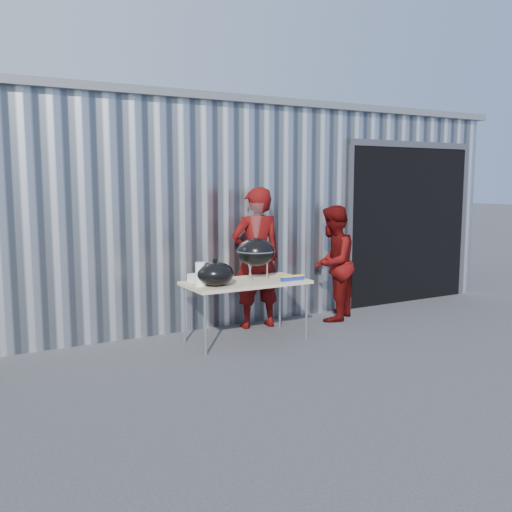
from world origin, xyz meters
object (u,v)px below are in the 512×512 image
kettle_grill (256,247)px  person_bystander (333,263)px  folding_table (246,284)px  person_cook (256,258)px

kettle_grill → person_bystander: 1.50m
folding_table → person_cook: bearing=49.4°
folding_table → person_cook: size_ratio=0.79×
folding_table → person_bystander: 1.63m
kettle_grill → person_cook: person_cook is taller
person_bystander → folding_table: bearing=-23.3°
kettle_grill → person_bystander: (1.43, 0.32, -0.35)m
kettle_grill → person_cook: size_ratio=0.50×
folding_table → person_bystander: person_bystander is taller
kettle_grill → person_cook: bearing=59.8°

